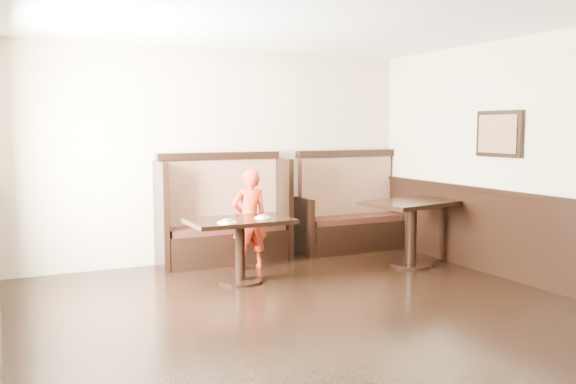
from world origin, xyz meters
TOP-DOWN VIEW (x-y plane):
  - ground at (0.00, 0.00)m, footprint 7.00×7.00m
  - room_shell at (-0.30, 0.28)m, footprint 7.00×7.00m
  - booth_main at (0.00, 3.30)m, footprint 1.75×0.72m
  - booth_neighbor at (1.95, 3.29)m, footprint 1.65×0.72m
  - table_main at (-0.19, 2.19)m, footprint 1.17×0.74m
  - table_neighbor at (2.12, 2.06)m, footprint 1.34×1.01m
  - child at (0.17, 2.79)m, footprint 0.47×0.32m
  - pizza_plate_left at (-0.42, 1.97)m, footprint 0.21×0.21m
  - pizza_plate_right at (0.07, 2.14)m, footprint 0.18×0.18m

SIDE VIEW (x-z plane):
  - ground at x=0.00m, z-range 0.00..0.00m
  - booth_neighbor at x=1.95m, z-range -0.24..1.21m
  - booth_main at x=0.00m, z-range -0.20..1.25m
  - table_main at x=-0.19m, z-range 0.20..0.93m
  - table_neighbor at x=2.12m, z-range 0.21..1.05m
  - child at x=0.17m, z-range 0.00..1.26m
  - room_shell at x=-0.30m, z-range -2.83..4.17m
  - pizza_plate_right at x=0.07m, z-range 0.73..0.77m
  - pizza_plate_left at x=-0.42m, z-range 0.73..0.77m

